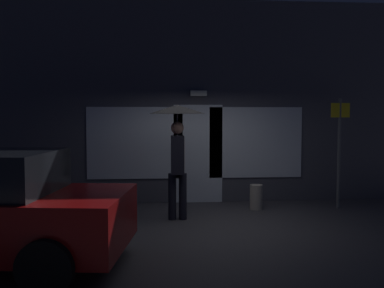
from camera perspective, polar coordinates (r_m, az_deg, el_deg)
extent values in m
plane|color=#423F44|center=(8.20, 2.25, -10.22)|extent=(18.00, 18.00, 0.00)
cube|color=#4C4C56|center=(10.31, 0.67, 5.31)|extent=(10.81, 0.30, 4.53)
cube|color=white|center=(10.17, 0.76, -1.24)|extent=(1.10, 0.04, 2.20)
cube|color=white|center=(10.11, -7.20, 0.12)|extent=(2.12, 0.04, 1.60)
cube|color=white|center=(10.36, 8.04, 0.20)|extent=(2.12, 0.04, 1.60)
cube|color=white|center=(10.06, 0.81, 6.40)|extent=(0.36, 0.16, 0.12)
cylinder|color=black|center=(8.56, -2.52, -6.64)|extent=(0.15, 0.15, 0.87)
cylinder|color=black|center=(8.57, -1.17, -6.63)|extent=(0.15, 0.15, 0.87)
cube|color=black|center=(8.46, -1.85, -1.36)|extent=(0.25, 0.47, 0.71)
cube|color=silver|center=(8.47, -0.98, -1.36)|extent=(0.02, 0.14, 0.57)
cube|color=#721966|center=(8.47, -0.98, -1.49)|extent=(0.03, 0.05, 0.45)
sphere|color=tan|center=(8.43, -1.86, 2.05)|extent=(0.24, 0.24, 0.24)
cylinder|color=slate|center=(8.43, -1.86, 1.92)|extent=(0.02, 0.02, 0.90)
cone|color=black|center=(8.43, -1.87, 4.41)|extent=(1.05, 1.05, 0.17)
cylinder|color=black|center=(6.94, -12.61, -10.17)|extent=(0.66, 0.30, 0.64)
cylinder|color=black|center=(5.31, -17.94, -14.61)|extent=(0.66, 0.30, 0.64)
cylinder|color=#595B60|center=(9.99, 18.07, -1.16)|extent=(0.07, 0.07, 2.32)
cube|color=gold|center=(9.94, 18.22, 4.07)|extent=(0.40, 0.02, 0.30)
cylinder|color=#B2A899|center=(9.59, 8.10, -6.64)|extent=(0.26, 0.26, 0.52)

